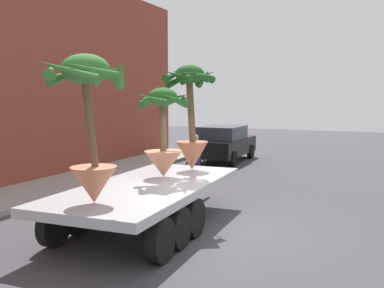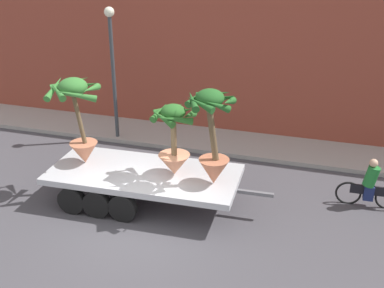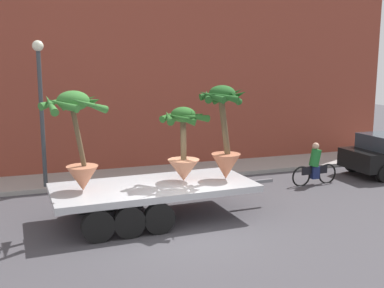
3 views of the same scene
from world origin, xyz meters
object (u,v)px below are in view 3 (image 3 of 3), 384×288
Objects in this scene: street_lamp at (41,95)px; potted_palm_front at (224,131)px; cyclist at (315,166)px; potted_palm_rear at (77,135)px; flatbed_trailer at (145,193)px; potted_palm_middle at (183,145)px.

potted_palm_front is at bearing -40.15° from street_lamp.
cyclist is 0.38× the size of street_lamp.
potted_palm_rear is 4.04m from potted_palm_front.
potted_palm_front is at bearing -1.68° from potted_palm_rear.
flatbed_trailer is 2.44m from potted_palm_rear.
potted_palm_front is at bearing -1.87° from flatbed_trailer.
potted_palm_middle is at bearing -46.59° from street_lamp.
potted_palm_middle is 0.43× the size of street_lamp.
potted_palm_middle is at bearing 170.49° from potted_palm_front.
street_lamp reaches higher than potted_palm_rear.
potted_palm_front is (2.29, -0.07, 1.61)m from flatbed_trailer.
cyclist is (4.24, 1.72, -1.71)m from potted_palm_front.
potted_palm_rear is 1.42× the size of cyclist.
potted_palm_rear is 0.97× the size of potted_palm_front.
flatbed_trailer is 3.12× the size of potted_palm_middle.
street_lamp is at bearing 100.77° from potted_palm_rear.
potted_palm_rear reaches higher than flatbed_trailer.
potted_palm_rear reaches higher than cyclist.
potted_palm_middle is 5.43m from street_lamp.
street_lamp is (-9.03, 2.32, 2.56)m from cyclist.
potted_palm_rear is at bearing -178.54° from potted_palm_middle.
flatbed_trailer is 1.68m from potted_palm_middle.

